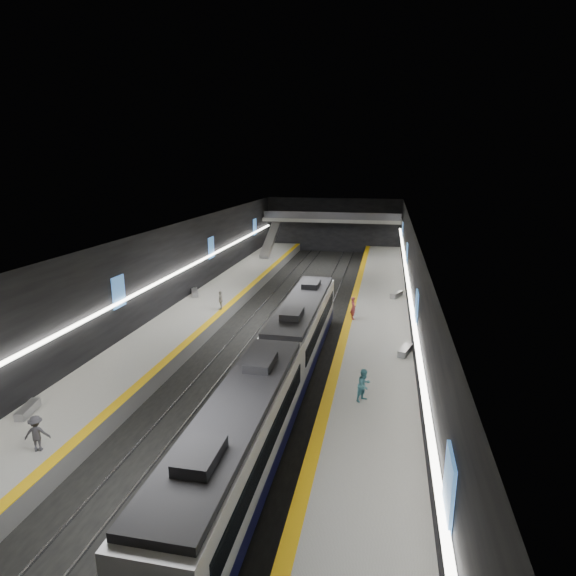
% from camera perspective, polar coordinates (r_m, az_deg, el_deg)
% --- Properties ---
extents(ground, '(70.00, 70.00, 0.00)m').
position_cam_1_polar(ground, '(39.90, -0.45, -4.51)').
color(ground, black).
rests_on(ground, ground).
extents(ceiling, '(20.00, 70.00, 0.04)m').
position_cam_1_polar(ceiling, '(38.03, -0.48, 6.95)').
color(ceiling, beige).
rests_on(ceiling, wall_left).
extents(wall_left, '(0.04, 70.00, 8.00)m').
position_cam_1_polar(wall_left, '(41.97, -13.94, 1.70)').
color(wall_left, black).
rests_on(wall_left, ground).
extents(wall_right, '(0.04, 70.00, 8.00)m').
position_cam_1_polar(wall_right, '(38.01, 14.44, 0.33)').
color(wall_right, black).
rests_on(wall_right, ground).
extents(wall_back, '(20.00, 0.04, 8.00)m').
position_cam_1_polar(wall_back, '(72.85, 5.36, 7.43)').
color(wall_back, black).
rests_on(wall_back, ground).
extents(platform_left, '(5.00, 70.00, 1.00)m').
position_cam_1_polar(platform_left, '(41.88, -10.55, -3.11)').
color(platform_left, slate).
rests_on(platform_left, ground).
extents(tile_surface_left, '(5.00, 70.00, 0.02)m').
position_cam_1_polar(tile_surface_left, '(41.73, -10.59, -2.44)').
color(tile_surface_left, '#9E9E9A').
rests_on(tile_surface_left, platform_left).
extents(tactile_strip_left, '(0.60, 70.00, 0.02)m').
position_cam_1_polar(tactile_strip_left, '(40.97, -7.73, -2.63)').
color(tactile_strip_left, '#F5B50C').
rests_on(tactile_strip_left, platform_left).
extents(platform_right, '(5.00, 70.00, 1.00)m').
position_cam_1_polar(platform_right, '(38.94, 10.43, -4.47)').
color(platform_right, slate).
rests_on(platform_right, ground).
extents(tile_surface_right, '(5.00, 70.00, 0.02)m').
position_cam_1_polar(tile_surface_right, '(38.78, 10.47, -3.76)').
color(tile_surface_right, '#9E9E9A').
rests_on(tile_surface_right, platform_right).
extents(tactile_strip_right, '(0.60, 70.00, 0.02)m').
position_cam_1_polar(tactile_strip_right, '(38.87, 7.22, -3.57)').
color(tactile_strip_right, '#F5B50C').
rests_on(tactile_strip_right, platform_right).
extents(rails, '(6.52, 70.00, 0.12)m').
position_cam_1_polar(rails, '(39.88, -0.45, -4.43)').
color(rails, gray).
rests_on(rails, ground).
extents(train, '(2.69, 30.04, 3.60)m').
position_cam_1_polar(train, '(26.69, -1.11, -9.47)').
color(train, '#0F1037').
rests_on(train, ground).
extents(ad_posters, '(19.94, 53.50, 2.20)m').
position_cam_1_polar(ad_posters, '(39.61, -0.16, 2.12)').
color(ad_posters, '#4179C3').
rests_on(ad_posters, wall_left).
extents(cove_light_left, '(0.25, 68.60, 0.12)m').
position_cam_1_polar(cove_light_left, '(41.93, -13.68, 1.42)').
color(cove_light_left, white).
rests_on(cove_light_left, wall_left).
extents(cove_light_right, '(0.25, 68.60, 0.12)m').
position_cam_1_polar(cove_light_right, '(38.05, 14.12, 0.06)').
color(cove_light_right, white).
rests_on(cove_light_right, wall_right).
extents(mezzanine_bridge, '(20.00, 3.00, 1.50)m').
position_cam_1_polar(mezzanine_bridge, '(70.68, 5.19, 8.06)').
color(mezzanine_bridge, gray).
rests_on(mezzanine_bridge, wall_left).
extents(escalator, '(1.20, 7.50, 3.92)m').
position_cam_1_polar(escalator, '(65.51, -2.12, 5.70)').
color(escalator, '#99999E').
rests_on(escalator, platform_left).
extents(bench_left_near, '(0.84, 1.80, 0.42)m').
position_cam_1_polar(bench_left_near, '(27.82, -28.46, -12.56)').
color(bench_left_near, '#99999E').
rests_on(bench_left_near, platform_left).
extents(bench_left_far, '(1.35, 2.06, 0.49)m').
position_cam_1_polar(bench_left_far, '(46.05, -11.00, -0.53)').
color(bench_left_far, '#99999E').
rests_on(bench_left_far, platform_left).
extents(bench_right_near, '(1.06, 1.92, 0.45)m').
position_cam_1_polar(bench_right_near, '(32.51, 13.73, -7.21)').
color(bench_right_near, '#99999E').
rests_on(bench_right_near, platform_right).
extents(bench_right_far, '(1.22, 1.94, 0.46)m').
position_cam_1_polar(bench_right_far, '(45.72, 12.75, -0.76)').
color(bench_right_far, '#99999E').
rests_on(bench_right_far, platform_right).
extents(passenger_right_a, '(0.64, 0.77, 1.82)m').
position_cam_1_polar(passenger_right_a, '(38.47, 7.72, -2.39)').
color(passenger_right_a, '#BE474F').
rests_on(passenger_right_a, platform_right).
extents(passenger_right_b, '(1.05, 1.09, 1.76)m').
position_cam_1_polar(passenger_right_b, '(25.79, 9.00, -11.34)').
color(passenger_right_b, '#509CAF').
rests_on(passenger_right_b, platform_right).
extents(passenger_left_a, '(0.60, 1.02, 1.63)m').
position_cam_1_polar(passenger_left_a, '(41.02, -7.99, -1.46)').
color(passenger_left_a, '#BBB5AB').
rests_on(passenger_left_a, platform_left).
extents(passenger_left_b, '(1.19, 0.92, 1.63)m').
position_cam_1_polar(passenger_left_b, '(24.14, -27.63, -15.06)').
color(passenger_left_b, '#3F3E45').
rests_on(passenger_left_b, platform_left).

